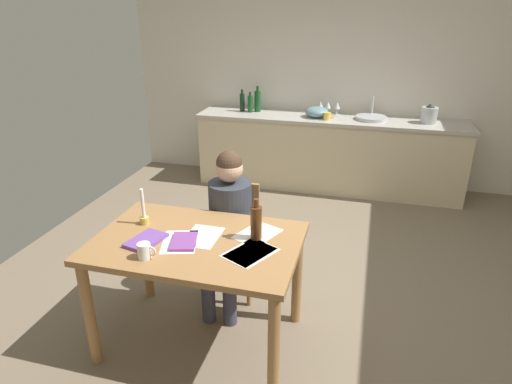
# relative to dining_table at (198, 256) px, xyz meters

# --- Properties ---
(ground_plane) EXTENTS (5.20, 5.20, 0.04)m
(ground_plane) POSITION_rel_dining_table_xyz_m (0.49, 0.81, -0.69)
(ground_plane) COLOR #7A6B56
(wall_back) EXTENTS (5.20, 0.12, 2.60)m
(wall_back) POSITION_rel_dining_table_xyz_m (0.49, 3.41, 0.63)
(wall_back) COLOR silver
(wall_back) RESTS_ON ground
(kitchen_counter) EXTENTS (3.21, 0.64, 0.90)m
(kitchen_counter) POSITION_rel_dining_table_xyz_m (0.49, 3.05, -0.22)
(kitchen_counter) COLOR beige
(kitchen_counter) RESTS_ON ground
(dining_table) EXTENTS (1.30, 0.86, 0.79)m
(dining_table) POSITION_rel_dining_table_xyz_m (0.00, 0.00, 0.00)
(dining_table) COLOR #9E7042
(dining_table) RESTS_ON ground
(chair_at_table) EXTENTS (0.43, 0.43, 0.87)m
(chair_at_table) POSITION_rel_dining_table_xyz_m (0.03, 0.67, -0.18)
(chair_at_table) COLOR #9E7042
(chair_at_table) RESTS_ON ground
(person_seated) EXTENTS (0.34, 0.60, 1.19)m
(person_seated) POSITION_rel_dining_table_xyz_m (0.03, 0.52, 0.01)
(person_seated) COLOR #333842
(person_seated) RESTS_ON ground
(coffee_mug) EXTENTS (0.12, 0.08, 0.10)m
(coffee_mug) POSITION_rel_dining_table_xyz_m (-0.21, -0.28, 0.16)
(coffee_mug) COLOR white
(coffee_mug) RESTS_ON dining_table
(candlestick) EXTENTS (0.06, 0.06, 0.25)m
(candlestick) POSITION_rel_dining_table_xyz_m (-0.42, 0.12, 0.19)
(candlestick) COLOR gold
(candlestick) RESTS_ON dining_table
(book_magazine) EXTENTS (0.22, 0.28, 0.02)m
(book_magazine) POSITION_rel_dining_table_xyz_m (-0.30, -0.11, 0.13)
(book_magazine) COLOR #7448A1
(book_magazine) RESTS_ON dining_table
(book_cookery) EXTENTS (0.21, 0.26, 0.02)m
(book_cookery) POSITION_rel_dining_table_xyz_m (-0.06, -0.06, 0.13)
(book_cookery) COLOR #804294
(book_cookery) RESTS_ON dining_table
(paper_letter) EXTENTS (0.29, 0.34, 0.00)m
(paper_letter) POSITION_rel_dining_table_xyz_m (-0.09, -0.05, 0.12)
(paper_letter) COLOR white
(paper_letter) RESTS_ON dining_table
(paper_bill) EXTENTS (0.21, 0.30, 0.00)m
(paper_bill) POSITION_rel_dining_table_xyz_m (0.02, 0.05, 0.12)
(paper_bill) COLOR white
(paper_bill) RESTS_ON dining_table
(paper_envelope) EXTENTS (0.32, 0.36, 0.00)m
(paper_envelope) POSITION_rel_dining_table_xyz_m (0.36, -0.06, 0.12)
(paper_envelope) COLOR white
(paper_envelope) RESTS_ON dining_table
(paper_receipt) EXTENTS (0.31, 0.35, 0.00)m
(paper_receipt) POSITION_rel_dining_table_xyz_m (0.35, 0.18, 0.12)
(paper_receipt) COLOR white
(paper_receipt) RESTS_ON dining_table
(paper_notice) EXTENTS (0.32, 0.36, 0.00)m
(paper_notice) POSITION_rel_dining_table_xyz_m (0.38, -0.06, 0.12)
(paper_notice) COLOR white
(paper_notice) RESTS_ON dining_table
(wine_bottle_on_table) EXTENTS (0.07, 0.07, 0.27)m
(wine_bottle_on_table) POSITION_rel_dining_table_xyz_m (0.36, 0.12, 0.23)
(wine_bottle_on_table) COLOR #593319
(wine_bottle_on_table) RESTS_ON dining_table
(sink_unit) EXTENTS (0.36, 0.36, 0.24)m
(sink_unit) POSITION_rel_dining_table_xyz_m (0.97, 3.05, 0.25)
(sink_unit) COLOR #B2B7BC
(sink_unit) RESTS_ON kitchen_counter
(bottle_oil) EXTENTS (0.06, 0.06, 0.27)m
(bottle_oil) POSITION_rel_dining_table_xyz_m (-0.62, 3.08, 0.35)
(bottle_oil) COLOR black
(bottle_oil) RESTS_ON kitchen_counter
(bottle_vinegar) EXTENTS (0.06, 0.06, 0.25)m
(bottle_vinegar) POSITION_rel_dining_table_xyz_m (-0.51, 3.06, 0.34)
(bottle_vinegar) COLOR #194C23
(bottle_vinegar) RESTS_ON kitchen_counter
(bottle_wine_red) EXTENTS (0.08, 0.08, 0.32)m
(bottle_wine_red) POSITION_rel_dining_table_xyz_m (-0.43, 3.11, 0.36)
(bottle_wine_red) COLOR #194C23
(bottle_wine_red) RESTS_ON kitchen_counter
(mixing_bowl) EXTENTS (0.28, 0.28, 0.12)m
(mixing_bowl) POSITION_rel_dining_table_xyz_m (0.34, 3.00, 0.29)
(mixing_bowl) COLOR #668C99
(mixing_bowl) RESTS_ON kitchen_counter
(stovetop_kettle) EXTENTS (0.18, 0.18, 0.22)m
(stovetop_kettle) POSITION_rel_dining_table_xyz_m (1.61, 3.05, 0.33)
(stovetop_kettle) COLOR #B7BABF
(stovetop_kettle) RESTS_ON kitchen_counter
(wine_glass_near_sink) EXTENTS (0.07, 0.07, 0.15)m
(wine_glass_near_sink) POSITION_rel_dining_table_xyz_m (0.56, 3.20, 0.34)
(wine_glass_near_sink) COLOR silver
(wine_glass_near_sink) RESTS_ON kitchen_counter
(wine_glass_by_kettle) EXTENTS (0.07, 0.07, 0.15)m
(wine_glass_by_kettle) POSITION_rel_dining_table_xyz_m (0.45, 3.20, 0.34)
(wine_glass_by_kettle) COLOR silver
(wine_glass_by_kettle) RESTS_ON kitchen_counter
(wine_glass_back_left) EXTENTS (0.07, 0.07, 0.15)m
(wine_glass_back_left) POSITION_rel_dining_table_xyz_m (0.35, 3.20, 0.34)
(wine_glass_back_left) COLOR silver
(wine_glass_back_left) RESTS_ON kitchen_counter
(teacup_on_counter) EXTENTS (0.12, 0.08, 0.09)m
(teacup_on_counter) POSITION_rel_dining_table_xyz_m (0.48, 2.90, 0.27)
(teacup_on_counter) COLOR #F2CC4C
(teacup_on_counter) RESTS_ON kitchen_counter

